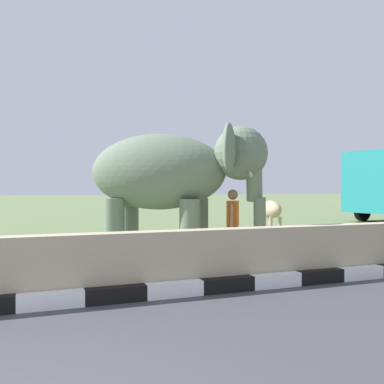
% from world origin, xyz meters
% --- Properties ---
extents(barrier_parapet, '(28.00, 0.36, 1.00)m').
position_xyz_m(barrier_parapet, '(2.00, 4.17, 0.50)').
color(barrier_parapet, tan).
rests_on(barrier_parapet, ground_plane).
extents(elephant, '(3.95, 3.57, 3.02)m').
position_xyz_m(elephant, '(3.72, 6.70, 1.99)').
color(elephant, slate).
rests_on(elephant, ground_plane).
extents(person_handler, '(0.42, 0.59, 1.66)m').
position_xyz_m(person_handler, '(4.97, 6.25, 0.93)').
color(person_handler, navy).
rests_on(person_handler, ground_plane).
extents(cow_near, '(0.78, 1.92, 1.23)m').
position_xyz_m(cow_near, '(9.13, 11.56, 0.87)').
color(cow_near, tan).
rests_on(cow_near, ground_plane).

